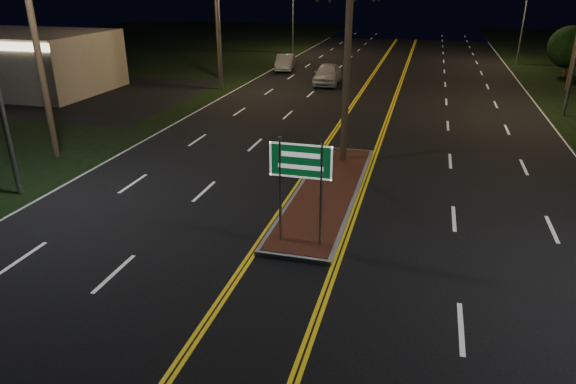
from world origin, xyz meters
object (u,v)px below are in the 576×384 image
(shrub_far, at_px, (570,47))
(car_near, at_px, (327,72))
(highway_sign, at_px, (301,171))
(car_far, at_px, (285,61))
(commercial_building, at_px, (1,61))
(median_island, at_px, (327,191))
(streetlight_left_mid, at_px, (224,6))

(shrub_far, xyz_separation_m, car_near, (-17.90, -8.16, -1.45))
(highway_sign, relative_size, car_far, 0.69)
(commercial_building, bearing_deg, highway_sign, -33.48)
(commercial_building, bearing_deg, shrub_far, 21.91)
(commercial_building, relative_size, car_near, 2.83)
(median_island, distance_m, highway_sign, 4.80)
(commercial_building, distance_m, car_far, 21.67)
(car_far, bearing_deg, commercial_building, -152.05)
(commercial_building, xyz_separation_m, car_far, (17.16, 13.17, -1.23))
(highway_sign, bearing_deg, shrub_far, 67.43)
(car_far, bearing_deg, car_near, -57.88)
(car_near, relative_size, car_far, 1.14)
(commercial_building, bearing_deg, car_near, 19.72)
(shrub_far, relative_size, car_far, 0.85)
(highway_sign, relative_size, commercial_building, 0.21)
(highway_sign, xyz_separation_m, commercial_building, (-26.00, 17.19, -0.40))
(highway_sign, height_order, car_near, highway_sign)
(car_far, bearing_deg, shrub_far, -2.41)
(median_island, relative_size, highway_sign, 3.20)
(streetlight_left_mid, bearing_deg, commercial_building, -165.39)
(shrub_far, bearing_deg, median_island, -115.45)
(highway_sign, distance_m, commercial_building, 31.17)
(median_island, distance_m, car_near, 21.26)
(median_island, relative_size, car_near, 1.94)
(streetlight_left_mid, distance_m, car_near, 8.94)
(highway_sign, xyz_separation_m, shrub_far, (13.80, 33.20, -0.07))
(streetlight_left_mid, distance_m, car_far, 10.53)
(median_island, xyz_separation_m, car_far, (-8.84, 26.16, 0.69))
(highway_sign, relative_size, streetlight_left_mid, 0.36)
(streetlight_left_mid, bearing_deg, car_near, 30.54)
(median_island, distance_m, car_far, 27.62)
(median_island, height_order, car_far, car_far)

